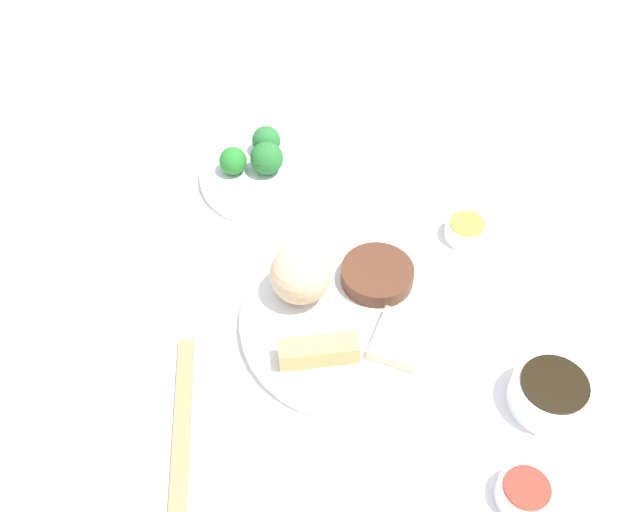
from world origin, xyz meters
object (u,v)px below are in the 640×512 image
at_px(soy_sauce_bowl, 551,394).
at_px(broccoli_plate, 269,175).
at_px(sauce_ramekin_sweet_and_sour, 524,493).
at_px(sauce_ramekin_hot_mustard, 466,230).
at_px(chopsticks_pair, 182,421).
at_px(main_plate, 349,321).

bearing_deg(soy_sauce_bowl, broccoli_plate, -44.93).
bearing_deg(sauce_ramekin_sweet_and_sour, sauce_ramekin_hot_mustard, -85.06).
bearing_deg(soy_sauce_bowl, chopsticks_pair, 7.19).
relative_size(main_plate, soy_sauce_bowl, 2.95).
xyz_separation_m(main_plate, soy_sauce_bowl, (-0.25, 0.10, 0.01)).
relative_size(soy_sauce_bowl, chopsticks_pair, 0.42).
bearing_deg(sauce_ramekin_sweet_and_sour, broccoli_plate, -56.20).
relative_size(main_plate, sauce_ramekin_hot_mustard, 4.63).
distance_m(soy_sauce_bowl, sauce_ramekin_hot_mustard, 0.29).
xyz_separation_m(main_plate, sauce_ramekin_sweet_and_sour, (-0.20, 0.23, 0.00)).
height_order(broccoli_plate, chopsticks_pair, broccoli_plate).
bearing_deg(sauce_ramekin_hot_mustard, sauce_ramekin_sweet_and_sour, 94.94).
xyz_separation_m(sauce_ramekin_sweet_and_sour, sauce_ramekin_hot_mustard, (0.03, -0.40, 0.00)).
bearing_deg(soy_sauce_bowl, sauce_ramekin_hot_mustard, -73.78).
height_order(soy_sauce_bowl, sauce_ramekin_sweet_and_sour, soy_sauce_bowl).
distance_m(soy_sauce_bowl, sauce_ramekin_sweet_and_sour, 0.13).
height_order(main_plate, broccoli_plate, main_plate).
relative_size(main_plate, sauce_ramekin_sweet_and_sour, 4.63).
xyz_separation_m(soy_sauce_bowl, chopsticks_pair, (0.44, 0.06, -0.02)).
relative_size(broccoli_plate, soy_sauce_bowl, 2.25).
height_order(main_plate, sauce_ramekin_sweet_and_sour, sauce_ramekin_sweet_and_sour).
bearing_deg(main_plate, chopsticks_pair, 39.22).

